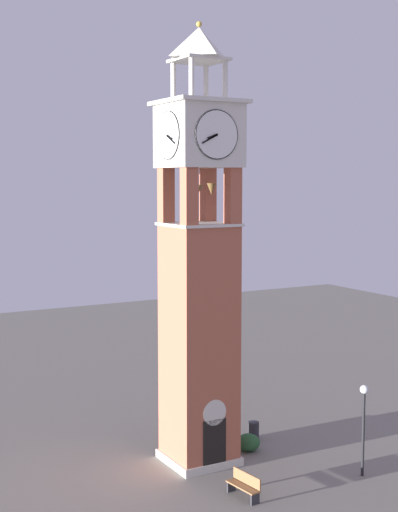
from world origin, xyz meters
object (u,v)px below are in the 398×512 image
lamp_post (364,413)px  clock_tower (199,280)px  park_bench (244,485)px  trash_bin (254,430)px

lamp_post → clock_tower: bearing=137.5°
park_bench → trash_bin: (3.93, 5.25, -0.08)m
trash_bin → lamp_post: bearing=-75.9°
lamp_post → park_bench: bearing=173.1°
clock_tower → park_bench: (-0.28, -4.05, -7.50)m
clock_tower → trash_bin: bearing=18.2°
clock_tower → park_bench: clock_tower is taller
lamp_post → trash_bin: bearing=104.1°
park_bench → trash_bin: size_ratio=2.05×
park_bench → lamp_post: lamp_post is taller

